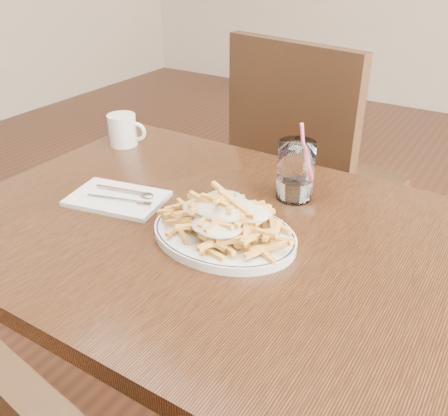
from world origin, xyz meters
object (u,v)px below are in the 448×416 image
Objects in this scene: chair_far at (306,169)px; loaded_fries at (224,213)px; table at (232,264)px; water_glass at (295,174)px; coffee_mug at (123,130)px; fries_plate at (224,234)px.

chair_far reaches higher than loaded_fries.
water_glass is (0.04, 0.20, 0.14)m from table.
coffee_mug is at bearing 176.38° from water_glass.
fries_plate is 0.05m from loaded_fries.
loaded_fries reaches higher than coffee_mug.
loaded_fries is at bearing -93.40° from table.
table is 4.27× the size of loaded_fries.
chair_far reaches higher than fries_plate.
water_glass is at bearing -70.29° from chair_far.
loaded_fries is (-0.00, -0.03, 0.14)m from table.
fries_plate is (-0.00, -0.03, 0.09)m from table.
fries_plate is 0.58m from coffee_mug.
table is 3.32× the size of fries_plate.
fries_plate reaches higher than table.
loaded_fries is 0.58m from coffee_mug.
table is at bearing 86.60° from loaded_fries.
table is at bearing -25.14° from coffee_mug.
chair_far is at bearing 101.46° from table.
fries_plate is 1.29× the size of loaded_fries.
chair_far is at bearing 100.88° from fries_plate.
loaded_fries reaches higher than fries_plate.
coffee_mug is (-0.55, 0.03, -0.01)m from water_glass.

